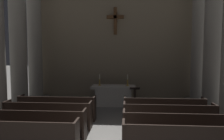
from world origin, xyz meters
TOP-DOWN VIEW (x-y plane):
  - pew_left_row_1 at (-2.06, -0.04)m, footprint 3.02×0.50m
  - pew_left_row_2 at (-2.06, 0.93)m, footprint 3.02×0.50m
  - pew_left_row_3 at (-2.06, 1.91)m, footprint 3.02×0.50m
  - pew_left_row_4 at (-2.06, 2.88)m, footprint 3.02×0.50m
  - pew_right_row_2 at (2.06, 0.93)m, footprint 3.02×0.50m
  - pew_right_row_3 at (2.06, 1.91)m, footprint 3.02×0.50m
  - pew_right_row_4 at (2.06, 2.88)m, footprint 3.02×0.50m
  - column_left_third at (-4.38, 4.37)m, footprint 1.13×1.13m
  - column_right_third at (4.38, 4.37)m, footprint 1.13×1.13m
  - column_left_fourth at (-4.38, 6.11)m, footprint 1.13×1.13m
  - column_right_fourth at (4.38, 6.11)m, footprint 1.13×1.13m
  - altar at (0.00, 5.27)m, footprint 2.20×0.90m
  - candlestick_left at (-0.70, 5.27)m, footprint 0.16×0.16m
  - candlestick_right at (0.70, 5.27)m, footprint 0.16×0.16m
  - apse_with_cross at (0.00, 6.99)m, footprint 9.97×0.43m
  - lectern at (1.01, 4.07)m, footprint 0.44×0.36m

SIDE VIEW (x-z plane):
  - pew_left_row_1 at x=-2.06m, z-range 0.00..0.95m
  - pew_left_row_2 at x=-2.06m, z-range 0.00..0.95m
  - pew_left_row_3 at x=-2.06m, z-range 0.00..0.95m
  - pew_left_row_4 at x=-2.06m, z-range 0.00..0.95m
  - pew_right_row_2 at x=2.06m, z-range 0.00..0.95m
  - pew_right_row_3 at x=2.06m, z-range 0.00..0.95m
  - pew_right_row_4 at x=2.06m, z-range 0.00..0.95m
  - altar at x=0.00m, z-range 0.03..1.04m
  - lectern at x=1.01m, z-range -0.03..1.13m
  - candlestick_left at x=-0.70m, z-range 0.90..1.47m
  - candlestick_right at x=0.70m, z-range 0.90..1.47m
  - column_left_third at x=-4.38m, z-range -0.09..6.81m
  - column_right_third at x=4.38m, z-range -0.09..6.81m
  - column_left_fourth at x=-4.38m, z-range -0.09..6.81m
  - column_right_fourth at x=4.38m, z-range -0.09..6.81m
  - apse_with_cross at x=0.00m, z-range 0.00..8.04m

